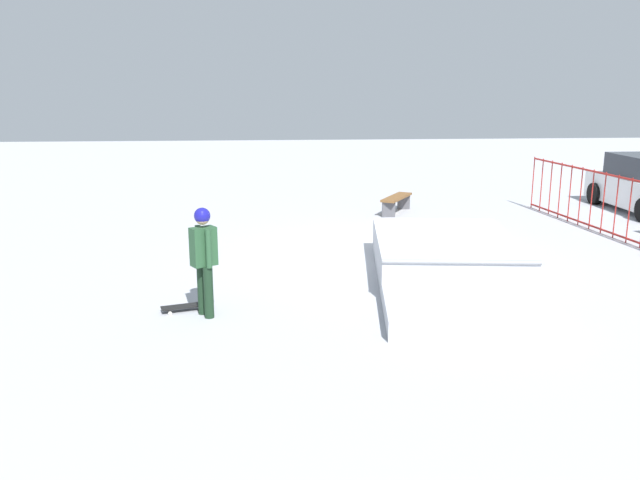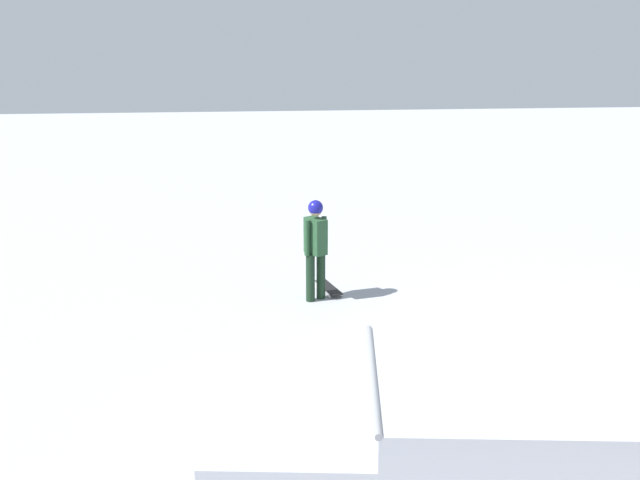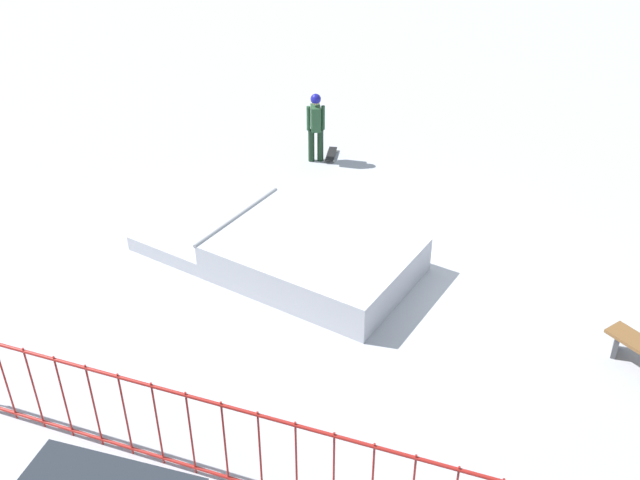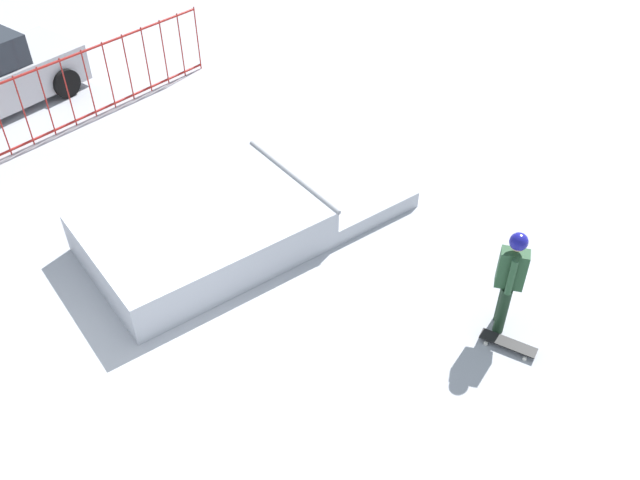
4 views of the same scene
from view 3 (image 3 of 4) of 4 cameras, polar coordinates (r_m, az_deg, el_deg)
ground_plane at (r=14.43m, az=5.97°, el=-1.96°), size 60.00×60.00×0.00m
skate_ramp at (r=14.18m, az=-2.04°, el=-0.95°), size 5.67×3.22×0.74m
skater at (r=17.88m, az=-0.33°, el=9.05°), size 0.39×0.44×1.73m
skateboard at (r=18.44m, az=0.86°, el=6.63°), size 0.43×0.82×0.09m
perimeter_fence at (r=9.92m, az=-6.01°, el=-15.67°), size 10.41×1.07×1.50m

